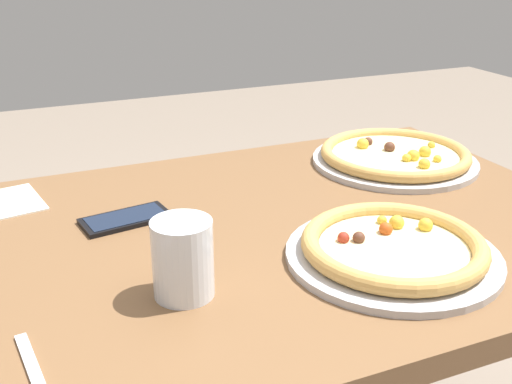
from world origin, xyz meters
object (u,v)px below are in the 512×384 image
pizza_far (395,156)px  water_cup_clear (183,257)px  cell_phone (126,219)px  pizza_near (393,248)px

pizza_far → water_cup_clear: 0.66m
pizza_far → cell_phone: 0.60m
pizza_far → cell_phone: bearing=-174.1°
pizza_far → pizza_near: bearing=-125.3°
water_cup_clear → cell_phone: (-0.02, 0.27, -0.05)m
pizza_far → cell_phone: size_ratio=2.20×
pizza_far → cell_phone: pizza_far is taller
pizza_far → water_cup_clear: (-0.57, -0.33, 0.04)m
water_cup_clear → cell_phone: 0.27m
pizza_near → pizza_far: 0.44m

